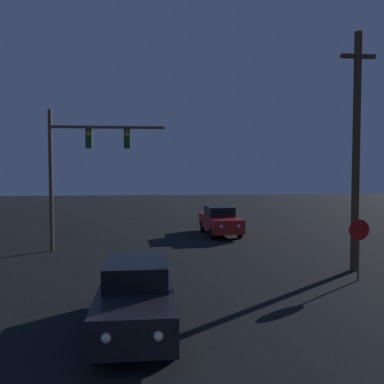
% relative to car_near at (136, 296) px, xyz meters
% --- Properties ---
extents(car_near, '(1.71, 4.69, 1.60)m').
position_rel_car_near_xyz_m(car_near, '(0.00, 0.00, 0.00)').
color(car_near, black).
rests_on(car_near, ground_plane).
extents(car_far, '(1.91, 4.76, 1.60)m').
position_rel_car_near_xyz_m(car_far, '(4.35, 14.21, 0.00)').
color(car_far, '#B21E1E').
rests_on(car_far, ground_plane).
extents(traffic_signal_mast, '(5.24, 0.30, 6.41)m').
position_rel_car_near_xyz_m(traffic_signal_mast, '(-2.79, 10.14, 3.46)').
color(traffic_signal_mast, brown).
rests_on(traffic_signal_mast, ground_plane).
extents(stop_sign, '(0.70, 0.07, 2.06)m').
position_rel_car_near_xyz_m(stop_sign, '(7.24, 3.70, 0.62)').
color(stop_sign, brown).
rests_on(stop_sign, ground_plane).
extents(utility_pole, '(1.27, 0.28, 8.63)m').
position_rel_car_near_xyz_m(utility_pole, '(7.80, 5.10, 3.62)').
color(utility_pole, '#4C3823').
rests_on(utility_pole, ground_plane).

